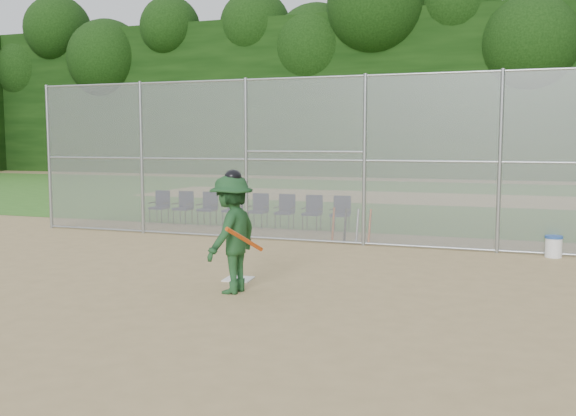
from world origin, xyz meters
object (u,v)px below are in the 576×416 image
(batter_at_plate, at_px, (232,233))
(chair_0, at_px, (159,207))
(water_cooler, at_px, (554,246))
(home_plate, at_px, (239,279))

(batter_at_plate, relative_size, chair_0, 2.09)
(water_cooler, bearing_deg, home_plate, -141.69)
(home_plate, height_order, batter_at_plate, batter_at_plate)
(batter_at_plate, distance_m, water_cooler, 7.29)
(home_plate, relative_size, batter_at_plate, 0.24)
(home_plate, bearing_deg, chair_0, 130.34)
(home_plate, xyz_separation_m, chair_0, (-5.50, 6.48, 0.47))
(home_plate, bearing_deg, batter_at_plate, -72.07)
(batter_at_plate, bearing_deg, chair_0, 128.12)
(batter_at_plate, height_order, chair_0, batter_at_plate)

